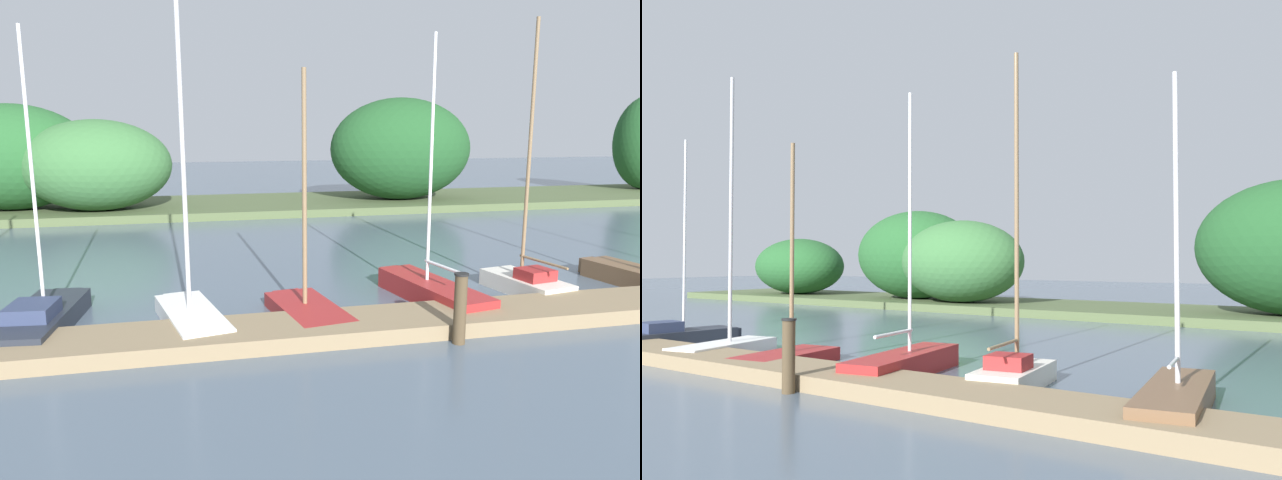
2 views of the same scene
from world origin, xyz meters
TOP-DOWN VIEW (x-y plane):
  - dock_pier at (0.00, 14.03)m, footprint 29.53×1.80m
  - far_shore at (-3.55, 34.31)m, footprint 65.17×8.38m
  - sailboat_1 at (-9.24, 15.89)m, footprint 1.65×4.10m
  - sailboat_2 at (-5.95, 15.41)m, footprint 1.78×3.63m
  - sailboat_3 at (-3.21, 15.35)m, footprint 1.75×3.30m
  - sailboat_4 at (0.27, 16.02)m, footprint 1.76×4.38m
  - sailboat_5 at (3.18, 16.16)m, footprint 1.57×2.94m
  - mooring_piling_1 at (-0.37, 12.94)m, footprint 0.31×0.31m

SIDE VIEW (x-z plane):
  - dock_pier at x=0.00m, z-range 0.00..0.35m
  - sailboat_3 at x=-3.21m, z-range -2.64..3.25m
  - sailboat_1 at x=-9.24m, z-range -3.02..3.68m
  - sailboat_4 at x=0.27m, z-range -3.10..3.77m
  - sailboat_2 at x=-5.95m, z-range -3.64..4.46m
  - sailboat_5 at x=3.18m, z-range -3.26..4.10m
  - mooring_piling_1 at x=-0.37m, z-range 0.01..1.56m
  - far_shore at x=-3.55m, z-range -0.83..5.80m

